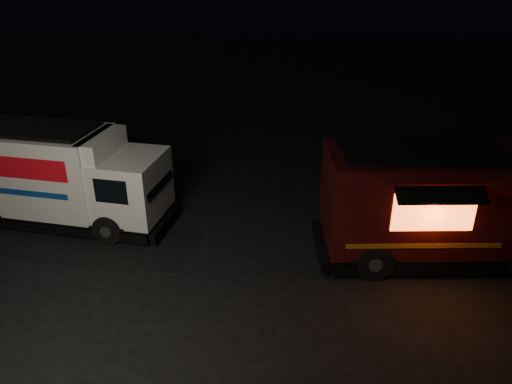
% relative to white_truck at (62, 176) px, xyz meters
% --- Properties ---
extents(ground, '(80.00, 80.00, 0.00)m').
position_rel_white_truck_xyz_m(ground, '(5.02, -3.07, -1.47)').
color(ground, black).
rests_on(ground, ground).
extents(white_truck, '(6.72, 3.13, 2.93)m').
position_rel_white_truck_xyz_m(white_truck, '(0.00, 0.00, 0.00)').
color(white_truck, silver).
rests_on(white_truck, ground).
extents(red_truck, '(6.72, 2.92, 3.05)m').
position_rel_white_truck_xyz_m(red_truck, '(10.72, -1.21, 0.06)').
color(red_truck, '#330B09').
rests_on(red_truck, ground).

